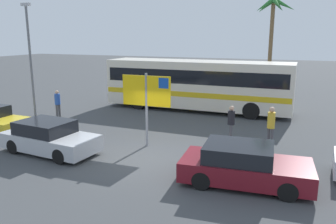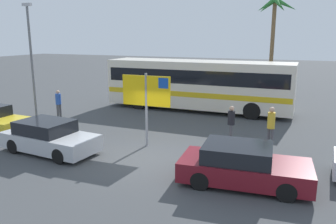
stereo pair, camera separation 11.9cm
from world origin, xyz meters
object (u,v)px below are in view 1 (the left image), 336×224
Objects in this scene: pedestrian_crossing_lot at (231,121)px; car_silver at (49,138)px; pedestrian_by_bus at (58,102)px; car_maroon at (244,165)px; pedestrian_near_sign at (271,124)px; bus_front_coach at (197,83)px; ferry_sign at (147,94)px.

car_silver is at bearing 16.61° from pedestrian_crossing_lot.
car_silver is at bearing -40.06° from pedestrian_by_bus.
car_maroon is at bearing 4.61° from car_silver.
car_silver is at bearing -38.12° from pedestrian_near_sign.
car_silver is 2.35× the size of pedestrian_near_sign.
bus_front_coach is 3.69× the size of ferry_sign.
car_maroon is 4.15m from pedestrian_near_sign.
pedestrian_by_bus is (-6.99, -5.06, -0.83)m from bus_front_coach.
pedestrian_crossing_lot is 1.76m from pedestrian_near_sign.
car_maroon is at bearing 91.10° from pedestrian_crossing_lot.
bus_front_coach is 8.67m from pedestrian_by_bus.
pedestrian_by_bus reaches higher than car_maroon.
pedestrian_crossing_lot is at bearing -69.70° from pedestrian_near_sign.
pedestrian_near_sign is (1.75, -0.18, 0.08)m from pedestrian_crossing_lot.
pedestrian_crossing_lot is 10.45m from pedestrian_by_bus.
bus_front_coach is 2.79× the size of car_silver.
pedestrian_crossing_lot reaches higher than pedestrian_by_bus.
bus_front_coach is at bearing -113.32° from pedestrian_near_sign.
pedestrian_crossing_lot is (3.43, -5.87, -0.80)m from bus_front_coach.
car_maroon is (4.74, -10.16, -1.15)m from bus_front_coach.
ferry_sign is at bearing 38.61° from car_silver.
ferry_sign reaches higher than bus_front_coach.
pedestrian_crossing_lot is (3.24, 1.96, -1.34)m from ferry_sign.
pedestrian_by_bus is 12.21m from pedestrian_near_sign.
car_silver is 6.30m from pedestrian_by_bus.
car_maroon is 2.65× the size of pedestrian_by_bus.
pedestrian_crossing_lot is at bearing -59.67° from bus_front_coach.
car_silver is 9.36m from pedestrian_near_sign.
bus_front_coach is 7.28× the size of pedestrian_by_bus.
car_silver and car_maroon have the same top height.
pedestrian_near_sign is (5.18, -6.05, -0.72)m from bus_front_coach.
pedestrian_by_bus is (-7.18, 2.77, -1.38)m from ferry_sign.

